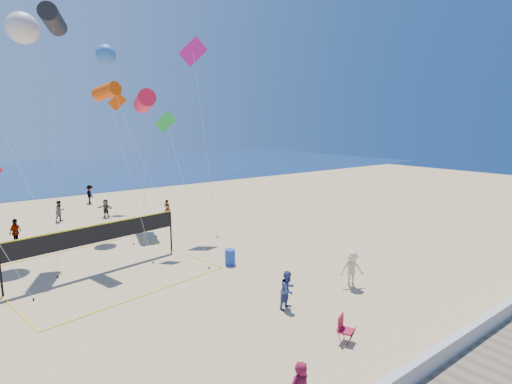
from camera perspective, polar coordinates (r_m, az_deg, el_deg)
ground at (r=13.94m, az=2.92°, el=-23.87°), size 120.00×120.00×0.00m
ocean at (r=71.62m, az=-31.19°, el=2.14°), size 140.00×50.00×0.03m
bystander_a at (r=17.31m, az=4.58°, el=-13.74°), size 0.92×0.78×1.65m
bystander_b at (r=19.88m, az=13.55°, el=-10.65°), size 1.31×1.10×1.76m
far_person_0 at (r=29.80m, az=-31.14°, el=-4.96°), size 1.01×1.06×1.76m
far_person_1 at (r=35.49m, az=-20.68°, el=-2.20°), size 1.22×1.40×1.53m
far_person_2 at (r=33.72m, az=-12.57°, el=-2.38°), size 0.62×0.68×1.56m
far_person_3 at (r=35.43m, az=-26.21°, el=-2.46°), size 1.01×0.92×1.69m
far_person_4 at (r=42.28m, az=-22.63°, el=-0.30°), size 0.81×1.24×1.80m
camp_chair at (r=15.35m, az=12.42°, el=-18.32°), size 0.67×0.77×1.08m
trash_barrel at (r=22.41m, az=-3.72°, el=-9.27°), size 0.67×0.67×0.85m
volleyball_net at (r=22.79m, az=-21.61°, el=-6.21°), size 10.79×10.66×2.50m
kite_1 at (r=27.37m, az=-27.03°, el=21.09°), size 2.78×6.24×14.28m
kite_2 at (r=24.06m, az=-20.57°, el=13.28°), size 1.87×3.49×9.98m
kite_4 at (r=24.79m, az=-12.37°, el=8.43°), size 1.27×5.30×8.51m
kite_5 at (r=29.63m, az=-8.83°, el=18.27°), size 2.09×3.39×13.74m
kite_6 at (r=28.96m, az=-30.38°, el=19.54°), size 5.87×4.77×14.19m
kite_7 at (r=31.59m, az=-20.67°, el=17.88°), size 2.22×5.47×13.22m
kite_9 at (r=38.48m, az=-18.86°, el=11.29°), size 1.89×7.57×10.52m
kite_10 at (r=31.11m, az=-15.65°, el=12.38°), size 3.52×6.66×10.18m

